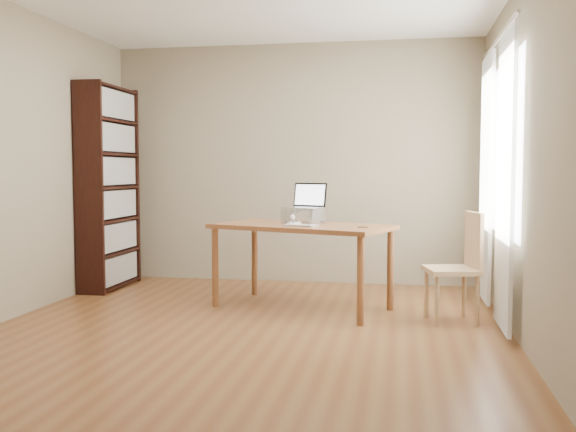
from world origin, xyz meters
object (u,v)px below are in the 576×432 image
Objects in this scene: bookshelf at (109,187)px; cat at (305,216)px; desk at (302,234)px; chair at (460,263)px; laptop at (304,202)px; keyboard at (300,225)px.

bookshelf is 4.39× the size of cat.
desk is at bearing -70.57° from cat.
chair is (3.47, -0.97, -0.57)m from bookshelf.
laptop is 0.43× the size of chair.
chair is at bearing 7.29° from desk.
cat reaches higher than chair.
laptop is 1.48m from chair.
bookshelf is 2.27m from desk.
laptop is at bearing 146.56° from cat.
keyboard is 0.63× the size of cat.
keyboard is at bearing -22.45° from bookshelf.
cat is at bearing 108.87° from keyboard.
bookshelf is at bearing 175.84° from keyboard.
bookshelf is 6.95× the size of keyboard.
chair is (1.34, -0.44, -0.46)m from laptop.
chair reaches higher than keyboard.
bookshelf reaches higher than desk.
bookshelf is 2.36× the size of chair.
laptop is at bearing 109.91° from desk.
chair is at bearing 14.84° from keyboard.
cat is (-0.00, 0.33, 0.05)m from keyboard.
keyboard is (0.02, -0.36, -0.18)m from laptop.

